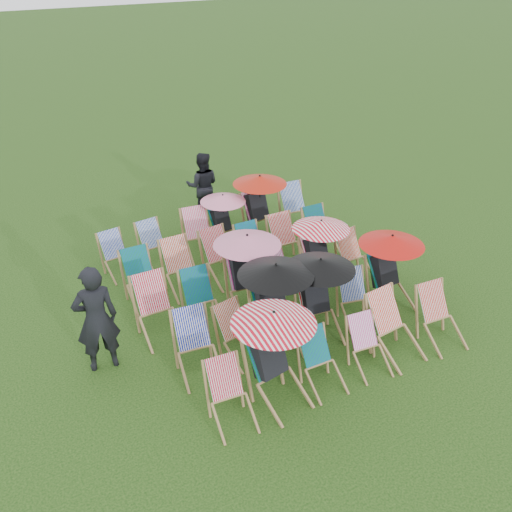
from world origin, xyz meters
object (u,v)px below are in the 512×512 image
deckchair_29 (297,209)px  person_left (96,319)px  deckchair_5 (442,317)px  deckchair_0 (231,397)px  person_rear (203,186)px

deckchair_29 → person_left: person_left is taller
deckchair_5 → deckchair_29: (0.12, 4.66, 0.04)m
deckchair_5 → deckchair_0: bearing=-177.1°
deckchair_0 → deckchair_29: size_ratio=0.87×
person_left → person_rear: 5.57m
deckchair_5 → person_rear: 6.46m
deckchair_5 → person_rear: person_rear is taller
deckchair_5 → person_left: (-5.13, 2.04, 0.44)m
deckchair_0 → person_rear: person_rear is taller
deckchair_29 → person_left: bearing=-150.4°
person_left → person_rear: bearing=-125.9°
deckchair_5 → person_rear: bearing=107.0°
deckchair_29 → person_rear: bearing=138.5°
deckchair_29 → person_left: (-5.26, -2.63, 0.41)m
deckchair_29 → person_left: 5.89m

